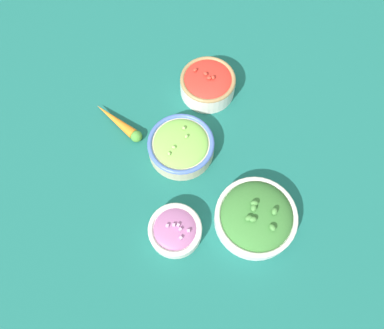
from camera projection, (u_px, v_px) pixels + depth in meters
ground_plane at (192, 169)px, 0.96m from camera, size 3.00×3.00×0.00m
bowl_lettuce at (181, 145)px, 0.95m from camera, size 0.17×0.17×0.06m
bowl_broccoli at (256, 217)px, 0.88m from camera, size 0.19×0.19×0.08m
bowl_red_onion at (175, 230)px, 0.87m from camera, size 0.13×0.13×0.05m
bowl_cherry_tomatoes at (208, 83)px, 1.02m from camera, size 0.15×0.15×0.07m
loose_carrot at (120, 123)px, 0.99m from camera, size 0.15×0.10×0.03m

